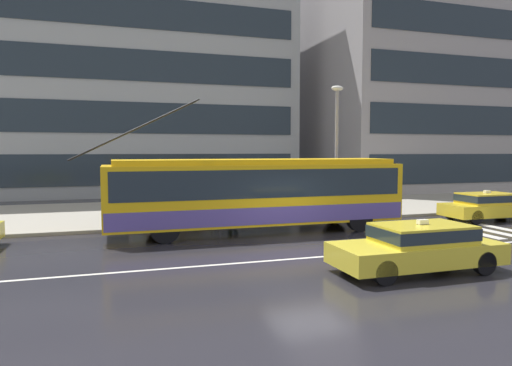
% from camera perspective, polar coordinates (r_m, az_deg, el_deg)
% --- Properties ---
extents(ground_plane, '(160.00, 160.00, 0.00)m').
position_cam_1_polar(ground_plane, '(15.28, 6.39, -8.12)').
color(ground_plane, '#25242A').
extents(sidewalk_slab, '(80.00, 10.00, 0.14)m').
position_cam_1_polar(sidewalk_slab, '(24.57, -3.10, -3.28)').
color(sidewalk_slab, gray).
rests_on(sidewalk_slab, ground_plane).
extents(crosswalk_stripe_edge_near, '(0.44, 4.40, 0.01)m').
position_cam_1_polar(crosswalk_stripe_edge_near, '(19.96, 22.09, -5.50)').
color(crosswalk_stripe_edge_near, beige).
rests_on(crosswalk_stripe_edge_near, ground_plane).
extents(crosswalk_stripe_inner_a, '(0.44, 4.40, 0.01)m').
position_cam_1_polar(crosswalk_stripe_inner_a, '(20.54, 24.03, -5.29)').
color(crosswalk_stripe_inner_a, beige).
rests_on(crosswalk_stripe_inner_a, ground_plane).
extents(crosswalk_stripe_center, '(0.44, 4.40, 0.01)m').
position_cam_1_polar(crosswalk_stripe_center, '(21.14, 25.86, -5.08)').
color(crosswalk_stripe_center, beige).
rests_on(crosswalk_stripe_center, ground_plane).
extents(crosswalk_stripe_inner_b, '(0.44, 4.40, 0.01)m').
position_cam_1_polar(crosswalk_stripe_inner_b, '(21.77, 27.59, -4.88)').
color(crosswalk_stripe_inner_b, beige).
rests_on(crosswalk_stripe_inner_b, ground_plane).
extents(lane_centre_line, '(72.00, 0.14, 0.01)m').
position_cam_1_polar(lane_centre_line, '(14.22, 8.38, -9.06)').
color(lane_centre_line, silver).
rests_on(lane_centre_line, ground_plane).
extents(trolleybus, '(12.64, 2.52, 5.11)m').
position_cam_1_polar(trolleybus, '(17.92, 0.18, -1.14)').
color(trolleybus, gold).
rests_on(trolleybus, ground_plane).
extents(taxi_oncoming_near, '(4.53, 1.84, 1.39)m').
position_cam_1_polar(taxi_oncoming_near, '(13.00, 19.59, -7.34)').
color(taxi_oncoming_near, yellow).
rests_on(taxi_oncoming_near, ground_plane).
extents(taxi_ahead_of_bus, '(4.42, 1.89, 1.39)m').
position_cam_1_polar(taxi_ahead_of_bus, '(23.62, 26.98, -2.48)').
color(taxi_ahead_of_bus, yellow).
rests_on(taxi_ahead_of_bus, ground_plane).
extents(bus_shelter, '(4.09, 1.87, 2.54)m').
position_cam_1_polar(bus_shelter, '(20.73, -10.26, 0.85)').
color(bus_shelter, gray).
rests_on(bus_shelter, sidewalk_slab).
extents(pedestrian_at_shelter, '(1.54, 1.54, 1.95)m').
position_cam_1_polar(pedestrian_at_shelter, '(21.73, -2.46, 0.17)').
color(pedestrian_at_shelter, black).
rests_on(pedestrian_at_shelter, sidewalk_slab).
extents(pedestrian_approaching_curb, '(1.16, 1.16, 1.96)m').
position_cam_1_polar(pedestrian_approaching_curb, '(20.13, -3.20, -0.32)').
color(pedestrian_approaching_curb, black).
rests_on(pedestrian_approaching_curb, sidewalk_slab).
extents(pedestrian_walking_past, '(1.37, 1.37, 1.93)m').
position_cam_1_polar(pedestrian_walking_past, '(21.43, -8.96, -0.01)').
color(pedestrian_walking_past, navy).
rests_on(pedestrian_walking_past, sidewalk_slab).
extents(street_lamp, '(0.60, 0.32, 6.10)m').
position_cam_1_polar(street_lamp, '(21.98, 10.02, 5.51)').
color(street_lamp, gray).
rests_on(street_lamp, sidewalk_slab).
extents(office_tower_corner_left, '(24.92, 12.32, 17.96)m').
position_cam_1_polar(office_tower_corner_left, '(38.47, -15.86, 12.57)').
color(office_tower_corner_left, '#93979C').
rests_on(office_tower_corner_left, ground_plane).
extents(office_tower_corner_right, '(22.20, 12.84, 21.37)m').
position_cam_1_polar(office_tower_corner_right, '(43.32, 21.65, 13.75)').
color(office_tower_corner_right, gray).
rests_on(office_tower_corner_right, ground_plane).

